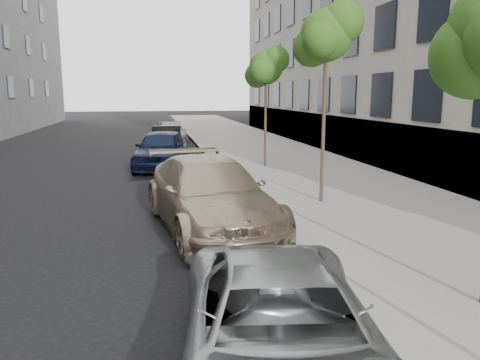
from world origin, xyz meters
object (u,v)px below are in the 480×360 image
object	(u,v)px
tree_far	(267,67)
sedan_rear	(172,133)
suv	(210,195)
sedan_blue	(161,149)
tree_mid	(327,35)
minivan	(281,331)
sedan_black	(167,140)

from	to	relation	value
tree_far	sedan_rear	xyz separation A→B (m)	(-3.33, 10.96, -3.44)
suv	sedan_blue	size ratio (longest dim) A/B	1.18
tree_mid	suv	world-z (taller)	tree_mid
tree_far	suv	xyz separation A→B (m)	(-3.33, -8.13, -3.27)
tree_far	minivan	world-z (taller)	tree_far
sedan_black	sedan_rear	bearing A→B (deg)	88.07
minivan	sedan_rear	xyz separation A→B (m)	(0.00, 25.07, 0.01)
minivan	sedan_blue	world-z (taller)	sedan_blue
tree_mid	minivan	bearing A→B (deg)	-113.63
sedan_blue	sedan_black	xyz separation A→B (m)	(0.39, 5.07, -0.11)
minivan	sedan_rear	distance (m)	25.07
tree_mid	tree_far	distance (m)	6.52
tree_mid	sedan_black	size ratio (longest dim) A/B	1.25
tree_far	suv	distance (m)	9.37
tree_mid	sedan_rear	distance (m)	18.20
tree_mid	sedan_rear	world-z (taller)	tree_mid
minivan	sedan_black	size ratio (longest dim) A/B	1.07
sedan_blue	sedan_rear	distance (m)	10.03
sedan_blue	sedan_black	world-z (taller)	sedan_blue
tree_mid	tree_far	size ratio (longest dim) A/B	1.10
tree_mid	sedan_blue	xyz separation A→B (m)	(-4.19, 7.47, -3.76)
tree_mid	sedan_blue	bearing A→B (deg)	119.30
tree_far	sedan_black	distance (m)	7.90
tree_mid	tree_far	world-z (taller)	tree_mid
sedan_rear	suv	bearing A→B (deg)	-89.00
sedan_blue	sedan_black	bearing A→B (deg)	95.04
tree_mid	sedan_rear	size ratio (longest dim) A/B	1.19
tree_far	sedan_black	bearing A→B (deg)	122.15
sedan_blue	suv	bearing A→B (deg)	-75.10
sedan_black	sedan_rear	xyz separation A→B (m)	(0.47, 4.92, -0.06)
sedan_rear	minivan	bearing A→B (deg)	-89.00
suv	sedan_black	size ratio (longest dim) A/B	1.32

